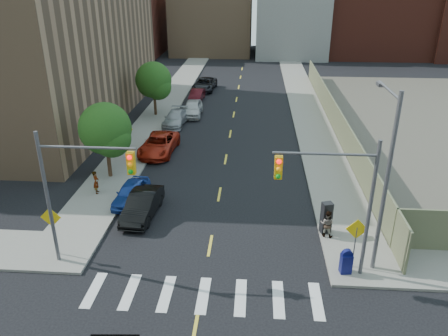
% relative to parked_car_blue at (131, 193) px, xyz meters
% --- Properties ---
extents(sidewalk_nw, '(3.50, 73.00, 0.15)m').
position_rel_parked_car_blue_xyz_m(sidewalk_nw, '(-2.25, 28.98, -0.59)').
color(sidewalk_nw, gray).
rests_on(sidewalk_nw, ground).
extents(sidewalk_ne, '(3.50, 73.00, 0.15)m').
position_rel_parked_car_blue_xyz_m(sidewalk_ne, '(13.25, 28.98, -0.59)').
color(sidewalk_ne, gray).
rests_on(sidewalk_ne, ground).
extents(fence_north, '(0.12, 44.00, 2.50)m').
position_rel_parked_car_blue_xyz_m(fence_north, '(15.10, 15.48, 0.58)').
color(fence_north, '#636B4B').
rests_on(fence_north, ground).
extents(building_nw, '(22.00, 30.00, 16.00)m').
position_rel_parked_car_blue_xyz_m(building_nw, '(-16.50, 17.48, 7.33)').
color(building_nw, '#8C6B4C').
rests_on(building_nw, ground).
extents(bg_bldg_west, '(14.00, 18.00, 12.00)m').
position_rel_parked_car_blue_xyz_m(bg_bldg_west, '(-16.50, 57.48, 5.33)').
color(bg_bldg_west, '#592319').
rests_on(bg_bldg_west, ground).
extents(bg_bldg_midwest, '(14.00, 16.00, 15.00)m').
position_rel_parked_car_blue_xyz_m(bg_bldg_midwest, '(-0.50, 59.48, 6.83)').
color(bg_bldg_midwest, '#8C6B4C').
rests_on(bg_bldg_midwest, ground).
extents(bg_bldg_center, '(12.00, 16.00, 10.00)m').
position_rel_parked_car_blue_xyz_m(bg_bldg_center, '(13.50, 57.48, 4.33)').
color(bg_bldg_center, gray).
rests_on(bg_bldg_center, ground).
extents(bg_bldg_east, '(18.00, 18.00, 16.00)m').
position_rel_parked_car_blue_xyz_m(bg_bldg_east, '(27.50, 59.48, 7.33)').
color(bg_bldg_east, '#592319').
rests_on(bg_bldg_east, ground).
extents(signal_nw, '(4.59, 0.30, 7.00)m').
position_rel_parked_car_blue_xyz_m(signal_nw, '(-0.48, -6.52, 3.86)').
color(signal_nw, '#59595E').
rests_on(signal_nw, ground).
extents(signal_ne, '(4.59, 0.30, 7.00)m').
position_rel_parked_car_blue_xyz_m(signal_ne, '(11.48, -6.52, 3.86)').
color(signal_ne, '#59595E').
rests_on(signal_ne, ground).
extents(streetlight_ne, '(0.25, 3.70, 9.00)m').
position_rel_parked_car_blue_xyz_m(streetlight_ne, '(13.70, -5.62, 4.55)').
color(streetlight_ne, '#59595E').
rests_on(streetlight_ne, ground).
extents(warn_sign_nw, '(1.06, 0.06, 2.83)m').
position_rel_parked_car_blue_xyz_m(warn_sign_nw, '(-2.30, -6.02, 1.33)').
color(warn_sign_nw, '#59595E').
rests_on(warn_sign_nw, ground).
extents(warn_sign_ne, '(1.06, 0.06, 2.83)m').
position_rel_parked_car_blue_xyz_m(warn_sign_ne, '(12.70, -6.02, 1.33)').
color(warn_sign_ne, '#59595E').
rests_on(warn_sign_ne, ground).
extents(warn_sign_midwest, '(1.06, 0.06, 2.83)m').
position_rel_parked_car_blue_xyz_m(warn_sign_midwest, '(-2.30, 7.48, 1.33)').
color(warn_sign_midwest, '#59595E').
rests_on(warn_sign_midwest, ground).
extents(tree_west_near, '(3.66, 3.64, 5.52)m').
position_rel_parked_car_blue_xyz_m(tree_west_near, '(-2.50, 3.52, 2.81)').
color(tree_west_near, '#332114').
rests_on(tree_west_near, ground).
extents(tree_west_far, '(3.66, 3.64, 5.52)m').
position_rel_parked_car_blue_xyz_m(tree_west_far, '(-2.50, 18.52, 2.81)').
color(tree_west_far, '#332114').
rests_on(tree_west_far, ground).
extents(parked_car_blue, '(1.91, 4.05, 1.34)m').
position_rel_parked_car_blue_xyz_m(parked_car_blue, '(0.00, 0.00, 0.00)').
color(parked_car_blue, '#1B3D99').
rests_on(parked_car_blue, ground).
extents(parked_car_black, '(1.84, 4.55, 1.47)m').
position_rel_parked_car_blue_xyz_m(parked_car_black, '(1.14, -1.67, 0.07)').
color(parked_car_black, black).
rests_on(parked_car_black, ground).
extents(parked_car_red, '(2.81, 5.56, 1.51)m').
position_rel_parked_car_blue_xyz_m(parked_car_red, '(0.00, 8.41, 0.09)').
color(parked_car_red, '#A82210').
rests_on(parked_car_red, ground).
extents(parked_car_silver, '(2.09, 4.72, 1.35)m').
position_rel_parked_car_blue_xyz_m(parked_car_silver, '(0.06, 15.65, 0.00)').
color(parked_car_silver, '#95989C').
rests_on(parked_car_silver, ground).
extents(parked_car_white, '(1.99, 4.68, 1.58)m').
position_rel_parked_car_blue_xyz_m(parked_car_white, '(1.30, 18.78, 0.12)').
color(parked_car_white, beige).
rests_on(parked_car_white, ground).
extents(parked_car_maroon, '(1.56, 3.99, 1.29)m').
position_rel_parked_car_blue_xyz_m(parked_car_maroon, '(0.97, 24.72, -0.02)').
color(parked_car_maroon, '#430D13').
rests_on(parked_car_maroon, ground).
extents(parked_car_grey, '(2.89, 5.59, 1.51)m').
position_rel_parked_car_blue_xyz_m(parked_car_grey, '(1.30, 29.62, 0.08)').
color(parked_car_grey, black).
rests_on(parked_car_grey, ground).
extents(mailbox, '(0.58, 0.48, 1.30)m').
position_rel_parked_car_blue_xyz_m(mailbox, '(12.28, -6.52, 0.11)').
color(mailbox, '#0D1150').
rests_on(mailbox, sidewalk_ne).
extents(payphone, '(0.66, 0.59, 1.85)m').
position_rel_parked_car_blue_xyz_m(payphone, '(11.80, -2.95, 0.41)').
color(payphone, black).
rests_on(payphone, sidewalk_ne).
extents(pedestrian_west, '(0.48, 0.63, 1.55)m').
position_rel_parked_car_blue_xyz_m(pedestrian_west, '(-2.54, 0.81, 0.26)').
color(pedestrian_west, gray).
rests_on(pedestrian_west, sidewalk_nw).
extents(pedestrian_east, '(0.90, 0.80, 1.55)m').
position_rel_parked_car_blue_xyz_m(pedestrian_east, '(11.80, -3.34, 0.26)').
color(pedestrian_east, gray).
rests_on(pedestrian_east, sidewalk_ne).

